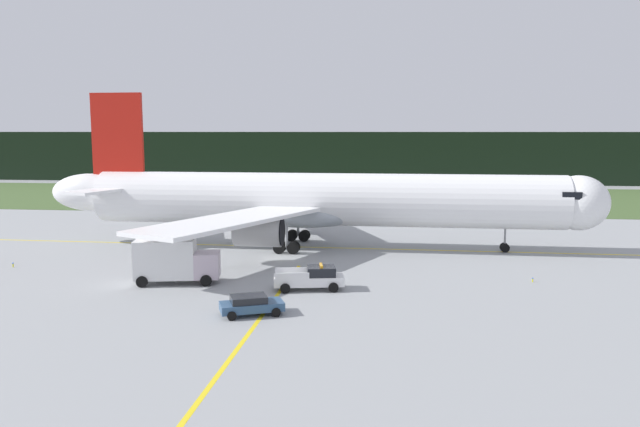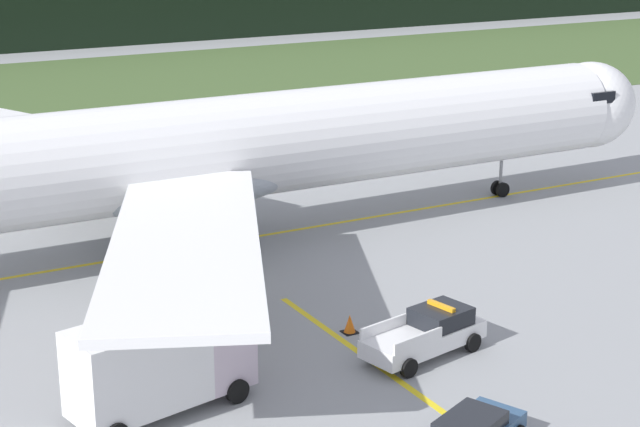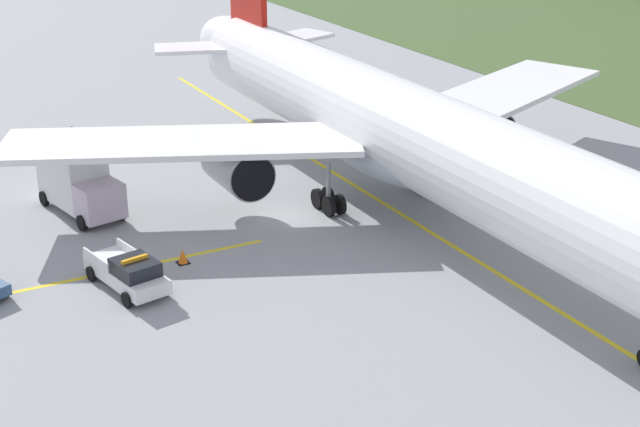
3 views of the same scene
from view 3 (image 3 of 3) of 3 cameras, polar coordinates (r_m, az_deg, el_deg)
The scene contains 7 objects.
ground at distance 54.48m, azimuth -1.89°, elevation -0.12°, with size 320.00×320.00×0.00m, color gray.
taxiway_centerline_main at distance 54.09m, azimuth 5.49°, elevation -0.37°, with size 76.32×0.30×0.01m, color yellow.
airliner at distance 52.94m, azimuth 5.29°, elevation 4.78°, with size 57.70×42.88×16.00m.
ops_pickup_truck at distance 46.36m, azimuth -11.52°, elevation -3.50°, with size 5.58×3.01×1.94m.
catering_truck at distance 56.06m, azimuth -14.43°, elevation 1.85°, with size 6.89×3.74×3.68m.
apron_cone at distance 48.84m, azimuth -8.31°, elevation -2.57°, with size 0.64×0.64×0.80m.
taxiway_edge_light_west at distance 72.48m, azimuth -14.79°, elevation 5.05°, with size 0.12×0.12×0.43m.
Camera 3 is at (45.16, -22.48, 20.57)m, focal length 52.85 mm.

